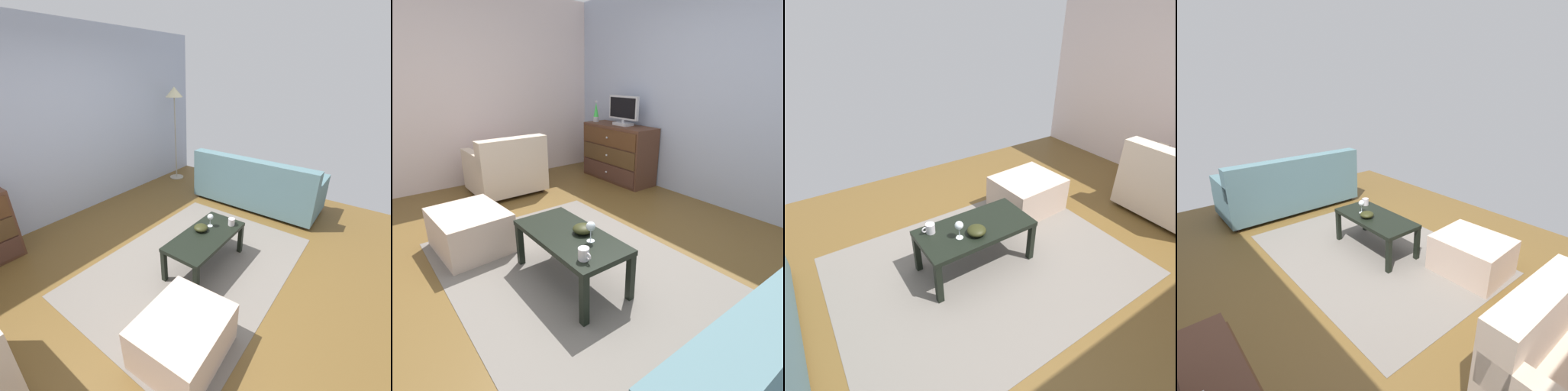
{
  "view_description": "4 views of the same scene",
  "coord_description": "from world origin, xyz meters",
  "views": [
    {
      "loc": [
        -1.79,
        -1.66,
        2.06
      ],
      "look_at": [
        0.35,
        -0.1,
        0.81
      ],
      "focal_mm": 24.46,
      "sensor_mm": 36.0,
      "label": 1
    },
    {
      "loc": [
        2.06,
        -1.49,
        1.55
      ],
      "look_at": [
        0.23,
        -0.09,
        0.67
      ],
      "focal_mm": 28.9,
      "sensor_mm": 36.0,
      "label": 2
    },
    {
      "loc": [
        1.38,
        1.5,
        1.98
      ],
      "look_at": [
        0.24,
        -0.26,
        0.73
      ],
      "focal_mm": 28.41,
      "sensor_mm": 36.0,
      "label": 3
    },
    {
      "loc": [
        -2.22,
        1.79,
        1.88
      ],
      "look_at": [
        0.24,
        -0.22,
        0.69
      ],
      "focal_mm": 28.56,
      "sensor_mm": 36.0,
      "label": 4
    }
  ],
  "objects": [
    {
      "name": "bowl_decorative",
      "position": [
        0.31,
        -0.2,
        0.45
      ],
      "size": [
        0.16,
        0.16,
        0.07
      ],
      "primitive_type": "ellipsoid",
      "color": "#2C2E14",
      "rests_on": "coffee_table"
    },
    {
      "name": "wine_glass",
      "position": [
        0.45,
        -0.23,
        0.53
      ],
      "size": [
        0.07,
        0.07,
        0.16
      ],
      "color": "silver",
      "rests_on": "coffee_table"
    },
    {
      "name": "area_rug",
      "position": [
        0.2,
        -0.2,
        0.0
      ],
      "size": [
        2.6,
        1.9,
        0.01
      ],
      "primitive_type": "cube",
      "color": "slate",
      "rests_on": "ground_plane"
    },
    {
      "name": "mug",
      "position": [
        0.62,
        -0.42,
        0.46
      ],
      "size": [
        0.11,
        0.08,
        0.08
      ],
      "color": "silver",
      "rests_on": "coffee_table"
    },
    {
      "name": "couch_large",
      "position": [
        2.05,
        -0.09,
        0.33
      ],
      "size": [
        0.85,
        1.99,
        0.85
      ],
      "color": "#332319",
      "rests_on": "ground_plane"
    },
    {
      "name": "ground_plane",
      "position": [
        0.0,
        0.0,
        -0.03
      ],
      "size": [
        5.93,
        4.73,
        0.05
      ],
      "primitive_type": "cube",
      "color": "brown"
    },
    {
      "name": "coffee_table",
      "position": [
        0.27,
        -0.29,
        0.36
      ],
      "size": [
        0.98,
        0.48,
        0.41
      ],
      "color": "black",
      "rests_on": "ground_plane"
    },
    {
      "name": "ottoman",
      "position": [
        -0.71,
        -0.76,
        0.19
      ],
      "size": [
        0.73,
        0.64,
        0.39
      ],
      "primitive_type": "cube",
      "rotation": [
        0.0,
        0.0,
        0.05
      ],
      "color": "beige",
      "rests_on": "ground_plane"
    }
  ]
}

